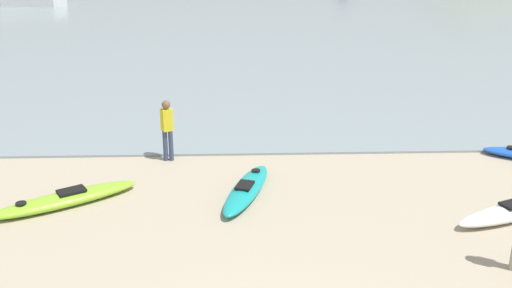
{
  "coord_description": "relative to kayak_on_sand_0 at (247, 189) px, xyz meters",
  "views": [
    {
      "loc": [
        -0.47,
        -5.41,
        5.72
      ],
      "look_at": [
        0.03,
        8.71,
        0.5
      ],
      "focal_mm": 42.0,
      "sensor_mm": 36.0,
      "label": 1
    }
  ],
  "objects": [
    {
      "name": "kayak_on_sand_0",
      "position": [
        0.0,
        0.0,
        0.0
      ],
      "size": [
        1.42,
        2.85,
        0.32
      ],
      "color": "teal",
      "rests_on": "ground_plane"
    },
    {
      "name": "kayak_on_sand_1",
      "position": [
        -3.93,
        -0.38,
        0.0
      ],
      "size": [
        3.09,
        2.24,
        0.33
      ],
      "color": "#8CCC2D",
      "rests_on": "ground_plane"
    },
    {
      "name": "person_near_waterline",
      "position": [
        -1.95,
        2.16,
        0.78
      ],
      "size": [
        0.32,
        0.25,
        1.6
      ],
      "color": "#384260",
      "rests_on": "ground_plane"
    }
  ]
}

